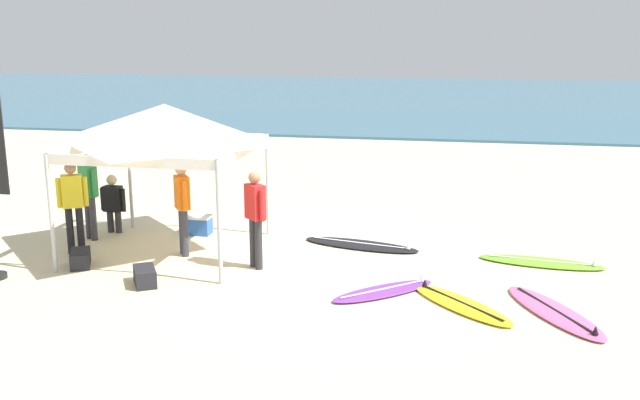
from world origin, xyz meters
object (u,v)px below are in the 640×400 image
canopy_tent (165,124)px  surfboard_yellow (461,304)px  person_yellow (73,201)px  person_green (89,190)px  surfboard_black (361,245)px  gear_bag_by_pole (145,276)px  surfboard_lime (542,262)px  surfboard_pink (554,312)px  gear_bag_near_tent (80,259)px  person_red (255,213)px  person_black (113,201)px  surfboard_purple (384,291)px  cooler_box (199,225)px  person_orange (182,203)px

canopy_tent → surfboard_yellow: canopy_tent is taller
person_yellow → person_green: 0.92m
surfboard_black → gear_bag_by_pole: size_ratio=3.93×
surfboard_lime → person_yellow: size_ratio=1.29×
surfboard_pink → gear_bag_near_tent: size_ratio=3.69×
person_yellow → gear_bag_near_tent: 1.17m
surfboard_pink → person_red: bearing=166.2°
person_green → canopy_tent: bearing=-14.1°
person_red → person_black: size_ratio=1.43×
surfboard_purple → person_black: 6.29m
surfboard_lime → cooler_box: cooler_box is taller
cooler_box → gear_bag_by_pole: bearing=-86.3°
surfboard_purple → cooler_box: bearing=147.1°
surfboard_lime → person_black: (-8.36, 0.45, 0.62)m
canopy_tent → person_yellow: size_ratio=1.80×
surfboard_purple → surfboard_pink: bearing=-8.6°
canopy_tent → person_red: 2.37m
surfboard_black → canopy_tent: bearing=-163.8°
surfboard_yellow → surfboard_purple: same height
surfboard_yellow → person_yellow: bearing=169.5°
person_green → cooler_box: (1.95, 0.75, -0.79)m
person_orange → cooler_box: 1.59m
gear_bag_near_tent → cooler_box: cooler_box is taller
canopy_tent → surfboard_black: size_ratio=1.30×
cooler_box → person_yellow: bearing=-136.9°
surfboard_black → cooler_box: size_ratio=4.72×
surfboard_pink → person_red: person_red is taller
surfboard_black → surfboard_purple: size_ratio=1.36×
person_green → person_orange: (2.18, -0.61, 0.00)m
surfboard_yellow → person_black: bearing=158.5°
gear_bag_by_pole → cooler_box: cooler_box is taller
gear_bag_by_pole → person_green: bearing=133.9°
canopy_tent → gear_bag_near_tent: canopy_tent is taller
gear_bag_by_pole → cooler_box: size_ratio=1.20×
surfboard_purple → person_red: bearing=160.8°
surfboard_lime → person_orange: (-6.39, -0.70, 0.95)m
surfboard_purple → person_red: 2.62m
person_yellow → gear_bag_near_tent: person_yellow is taller
surfboard_lime → person_yellow: person_yellow is taller
surfboard_black → surfboard_pink: 4.25m
surfboard_purple → cooler_box: size_ratio=3.46×
person_yellow → person_green: (-0.18, 0.90, 0.00)m
surfboard_pink → surfboard_yellow: bearing=177.9°
person_orange → gear_bag_near_tent: 2.01m
person_red → cooler_box: size_ratio=3.42×
surfboard_pink → person_orange: bearing=165.5°
person_green → cooler_box: person_green is taller
gear_bag_by_pole → person_yellow: bearing=146.0°
person_red → person_black: 3.83m
gear_bag_by_pole → person_black: bearing=124.8°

